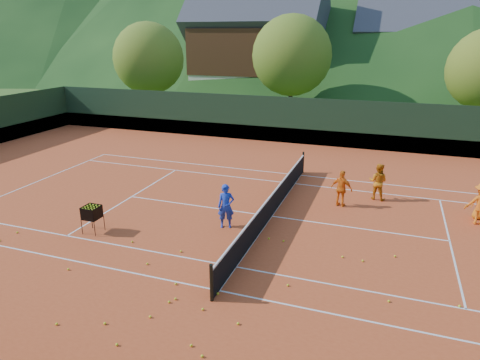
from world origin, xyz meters
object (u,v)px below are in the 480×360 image
(student_b, at_px, (342,189))
(tennis_net, at_px, (272,204))
(ball_hopper, at_px, (92,213))
(chalet_mid, at_px, (419,53))
(coach, at_px, (226,206))
(student_a, at_px, (378,182))
(chalet_left, at_px, (258,46))

(student_b, relative_size, tennis_net, 0.13)
(tennis_net, bearing_deg, ball_hopper, -148.27)
(chalet_mid, bearing_deg, coach, -101.66)
(student_b, bearing_deg, coach, 58.18)
(student_a, distance_m, ball_hopper, 11.70)
(chalet_left, xyz_separation_m, chalet_mid, (16.00, 4.00, -0.66))
(coach, height_order, tennis_net, coach)
(student_b, xyz_separation_m, tennis_net, (-2.42, -1.98, -0.27))
(tennis_net, height_order, ball_hopper, tennis_net)
(chalet_left, bearing_deg, student_a, -62.67)
(student_a, xyz_separation_m, tennis_net, (-3.79, -3.32, -0.30))
(student_b, bearing_deg, ball_hopper, 49.27)
(coach, relative_size, tennis_net, 0.14)
(ball_hopper, bearing_deg, coach, 24.64)
(coach, height_order, student_a, coach)
(coach, distance_m, chalet_left, 33.04)
(student_b, xyz_separation_m, ball_hopper, (-8.12, -5.50, -0.03))
(student_a, distance_m, student_b, 1.92)
(student_a, bearing_deg, ball_hopper, 47.34)
(ball_hopper, bearing_deg, student_b, 34.14)
(student_b, distance_m, tennis_net, 3.14)
(chalet_left, bearing_deg, chalet_mid, 14.04)
(student_b, height_order, chalet_left, chalet_left)
(coach, distance_m, ball_hopper, 4.81)
(ball_hopper, relative_size, chalet_mid, 0.08)
(tennis_net, distance_m, chalet_mid, 34.81)
(ball_hopper, height_order, chalet_left, chalet_left)
(student_a, relative_size, chalet_mid, 0.13)
(student_b, distance_m, chalet_mid, 32.49)
(tennis_net, height_order, chalet_left, chalet_left)
(ball_hopper, bearing_deg, chalet_mid, 72.69)
(ball_hopper, height_order, chalet_mid, chalet_mid)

